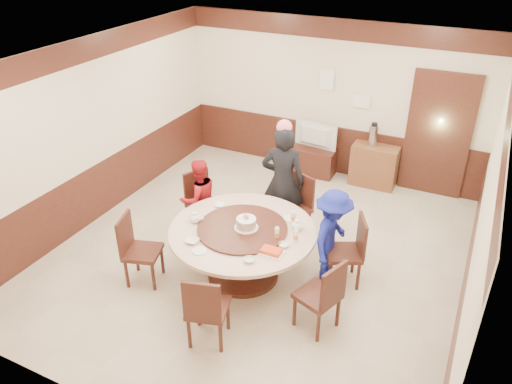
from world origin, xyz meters
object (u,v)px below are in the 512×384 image
at_px(person_red, 199,199).
at_px(birthday_cake, 246,223).
at_px(banquet_table, 243,243).
at_px(thermos, 373,136).
at_px(person_standing, 283,182).
at_px(person_blue, 332,237).
at_px(tv_stand, 312,161).
at_px(television, 314,137).
at_px(side_cabinet, 374,166).
at_px(shrimp_platter, 271,252).

xyz_separation_m(person_red, birthday_cake, (1.10, -0.61, 0.23)).
xyz_separation_m(banquet_table, thermos, (0.83, 3.35, 0.41)).
bearing_deg(person_standing, person_blue, 130.18).
distance_m(birthday_cake, tv_stand, 3.37).
distance_m(person_standing, person_blue, 1.27).
relative_size(tv_stand, thermos, 2.24).
bearing_deg(television, tv_stand, -0.00).
xyz_separation_m(tv_stand, side_cabinet, (1.15, 0.03, 0.12)).
distance_m(person_blue, side_cabinet, 2.90).
xyz_separation_m(person_blue, television, (-1.30, 2.85, 0.08)).
bearing_deg(banquet_table, side_cabinet, 74.86).
xyz_separation_m(birthday_cake, tv_stand, (-0.29, 3.31, -0.60)).
height_order(person_standing, person_blue, person_standing).
relative_size(banquet_table, thermos, 5.01).
bearing_deg(shrimp_platter, person_red, 149.47).
height_order(person_standing, television, person_standing).
bearing_deg(tv_stand, person_blue, -65.51).
xyz_separation_m(person_blue, tv_stand, (-1.30, 2.85, -0.41)).
xyz_separation_m(banquet_table, person_standing, (0.04, 1.21, 0.34)).
bearing_deg(banquet_table, tv_stand, 94.15).
bearing_deg(shrimp_platter, television, 102.27).
bearing_deg(tv_stand, shrimp_platter, -77.73).
bearing_deg(banquet_table, person_red, 149.12).
bearing_deg(side_cabinet, person_red, -125.65).
height_order(person_red, person_blue, person_blue).
relative_size(television, side_cabinet, 1.03).
bearing_deg(side_cabinet, shrimp_platter, -95.55).
relative_size(person_blue, thermos, 3.48).
bearing_deg(person_blue, side_cabinet, 3.10).
distance_m(person_blue, thermos, 2.90).
relative_size(banquet_table, tv_stand, 2.24).
distance_m(birthday_cake, shrimp_platter, 0.60).
xyz_separation_m(shrimp_platter, side_cabinet, (0.36, 3.67, -0.40)).
distance_m(person_blue, birthday_cake, 1.12).
distance_m(side_cabinet, thermos, 0.57).
bearing_deg(television, person_standing, 104.33).
relative_size(banquet_table, birthday_cake, 6.12).
xyz_separation_m(person_standing, tv_stand, (-0.28, 2.11, -0.62)).
relative_size(tv_stand, side_cabinet, 1.06).
xyz_separation_m(banquet_table, person_red, (-1.05, 0.63, 0.09)).
bearing_deg(thermos, person_blue, -85.45).
bearing_deg(tv_stand, person_standing, -82.34).
bearing_deg(person_standing, side_cabinet, -125.75).
relative_size(person_standing, birthday_cake, 5.60).
bearing_deg(shrimp_platter, person_standing, 108.41).
height_order(banquet_table, side_cabinet, banquet_table).
bearing_deg(person_red, television, -164.27).
height_order(shrimp_platter, tv_stand, shrimp_platter).
distance_m(shrimp_platter, thermos, 3.68).
relative_size(person_standing, person_red, 1.41).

